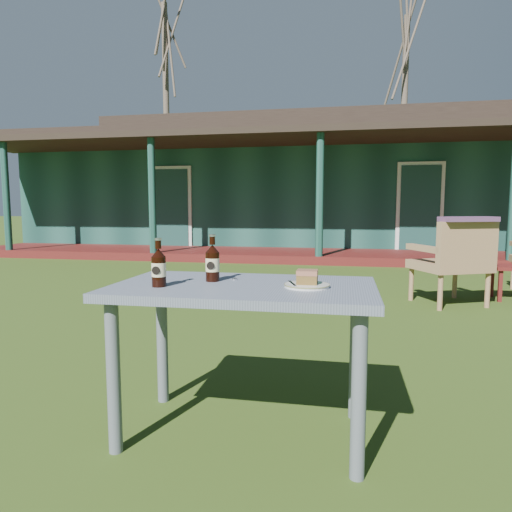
% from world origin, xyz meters
% --- Properties ---
extents(ground, '(80.00, 80.00, 0.00)m').
position_xyz_m(ground, '(0.00, 0.00, 0.00)').
color(ground, '#334916').
extents(pavilion, '(15.80, 8.30, 3.45)m').
position_xyz_m(pavilion, '(-0.00, 9.39, 1.61)').
color(pavilion, '#1A433A').
rests_on(pavilion, ground).
extents(tree_left, '(0.28, 0.28, 10.50)m').
position_xyz_m(tree_left, '(-8.00, 17.50, 5.25)').
color(tree_left, brown).
rests_on(tree_left, ground).
extents(tree_mid, '(0.28, 0.28, 9.50)m').
position_xyz_m(tree_mid, '(3.00, 18.50, 4.75)').
color(tree_mid, brown).
rests_on(tree_mid, ground).
extents(cafe_table, '(1.20, 0.70, 0.72)m').
position_xyz_m(cafe_table, '(0.00, -1.60, 0.62)').
color(cafe_table, slate).
rests_on(cafe_table, ground).
extents(plate, '(0.20, 0.20, 0.01)m').
position_xyz_m(plate, '(0.29, -1.61, 0.73)').
color(plate, silver).
rests_on(plate, cafe_table).
extents(cake_slice, '(0.09, 0.09, 0.06)m').
position_xyz_m(cake_slice, '(0.29, -1.60, 0.77)').
color(cake_slice, brown).
rests_on(cake_slice, plate).
extents(fork, '(0.05, 0.14, 0.00)m').
position_xyz_m(fork, '(0.23, -1.62, 0.74)').
color(fork, silver).
rests_on(fork, plate).
extents(cola_bottle_near, '(0.07, 0.07, 0.23)m').
position_xyz_m(cola_bottle_near, '(-0.17, -1.54, 0.81)').
color(cola_bottle_near, black).
rests_on(cola_bottle_near, cafe_table).
extents(cola_bottle_far, '(0.06, 0.07, 0.22)m').
position_xyz_m(cola_bottle_far, '(-0.36, -1.73, 0.81)').
color(cola_bottle_far, black).
rests_on(cola_bottle_far, cafe_table).
extents(bottle_cap, '(0.03, 0.03, 0.01)m').
position_xyz_m(bottle_cap, '(-0.07, -1.48, 0.72)').
color(bottle_cap, silver).
rests_on(bottle_cap, cafe_table).
extents(armchair_left, '(0.89, 0.87, 0.92)m').
position_xyz_m(armchair_left, '(1.63, 1.58, 0.52)').
color(armchair_left, '#9A724D').
rests_on(armchair_left, ground).
extents(floral_throw, '(0.63, 0.44, 0.05)m').
position_xyz_m(floral_throw, '(1.71, 1.41, 0.95)').
color(floral_throw, '#5C385C').
rests_on(floral_throw, armchair_left).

